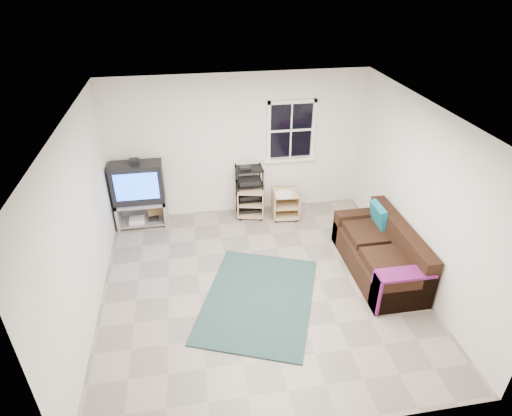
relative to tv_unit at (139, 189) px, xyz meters
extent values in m
plane|color=gray|center=(1.81, -2.06, -0.71)|extent=(4.60, 4.60, 0.00)
plane|color=white|center=(1.81, -2.06, 1.89)|extent=(4.60, 4.60, 0.00)
plane|color=silver|center=(1.81, 0.24, 0.59)|extent=(4.60, 0.00, 4.60)
plane|color=silver|center=(1.81, -4.36, 0.59)|extent=(4.60, 0.00, 4.60)
plane|color=silver|center=(-0.49, -2.06, 0.59)|extent=(0.00, 4.60, 4.60)
plane|color=silver|center=(4.11, -2.06, 0.59)|extent=(0.00, 4.60, 4.60)
cube|color=black|center=(2.76, 0.23, 0.84)|extent=(0.80, 0.01, 1.02)
cube|color=white|center=(2.76, 0.21, 1.36)|extent=(0.88, 0.06, 0.06)
cube|color=white|center=(2.76, 0.19, 0.29)|extent=(0.98, 0.14, 0.05)
cube|color=white|center=(2.35, 0.21, 0.84)|extent=(0.06, 0.06, 1.10)
cube|color=white|center=(3.17, 0.21, 0.84)|extent=(0.06, 0.06, 1.10)
cube|color=white|center=(2.76, 0.21, 0.84)|extent=(0.78, 0.04, 0.04)
cube|color=gray|center=(0.00, -0.01, -0.25)|extent=(0.88, 0.44, 0.05)
cube|color=gray|center=(-0.41, -0.01, -0.47)|extent=(0.05, 0.44, 0.49)
cube|color=gray|center=(0.42, -0.01, -0.47)|extent=(0.05, 0.44, 0.49)
cube|color=gray|center=(0.00, -0.01, -0.65)|extent=(0.78, 0.41, 0.04)
cube|color=gray|center=(0.00, 0.20, -0.47)|extent=(0.88, 0.04, 0.49)
cube|color=silver|center=(-0.11, -0.04, -0.60)|extent=(0.26, 0.21, 0.07)
cube|color=black|center=(0.19, -0.01, -0.61)|extent=(0.18, 0.16, 0.05)
cube|color=black|center=(0.00, -0.01, 0.14)|extent=(0.88, 0.37, 0.72)
cube|color=blue|center=(0.00, -0.20, 0.15)|extent=(0.72, 0.01, 0.49)
cube|color=black|center=(0.00, -0.01, 0.54)|extent=(0.16, 0.11, 0.09)
cylinder|color=black|center=(1.75, -0.11, -0.22)|extent=(0.02, 0.02, 0.98)
cylinder|color=black|center=(2.19, -0.11, -0.22)|extent=(0.02, 0.02, 0.98)
cylinder|color=black|center=(1.75, 0.20, -0.22)|extent=(0.02, 0.02, 0.98)
cylinder|color=black|center=(2.19, 0.20, -0.22)|extent=(0.02, 0.02, 0.98)
cube|color=black|center=(1.97, 0.05, -0.67)|extent=(0.49, 0.36, 0.02)
cube|color=black|center=(1.97, 0.05, -0.62)|extent=(0.38, 0.28, 0.08)
cube|color=black|center=(1.97, 0.05, -0.37)|extent=(0.49, 0.36, 0.02)
cube|color=black|center=(1.97, 0.05, -0.32)|extent=(0.38, 0.28, 0.08)
cube|color=black|center=(1.97, 0.05, -0.08)|extent=(0.49, 0.36, 0.02)
cube|color=black|center=(1.97, 0.05, -0.03)|extent=(0.38, 0.28, 0.08)
cube|color=black|center=(1.97, 0.05, 0.22)|extent=(0.49, 0.36, 0.02)
cube|color=tan|center=(1.99, -0.01, -0.16)|extent=(0.57, 0.57, 0.02)
cube|color=tan|center=(1.99, -0.01, -0.65)|extent=(0.57, 0.57, 0.02)
cube|color=tan|center=(1.77, 0.03, -0.41)|extent=(0.12, 0.47, 0.52)
cube|color=tan|center=(2.22, -0.06, -0.41)|extent=(0.12, 0.47, 0.52)
cube|color=tan|center=(2.04, 0.21, -0.41)|extent=(0.43, 0.11, 0.52)
cube|color=tan|center=(1.99, -0.01, -0.43)|extent=(0.52, 0.54, 0.02)
cylinder|color=black|center=(1.76, -0.16, -0.69)|extent=(0.05, 0.05, 0.05)
cylinder|color=black|center=(2.22, 0.13, -0.69)|extent=(0.05, 0.05, 0.05)
cube|color=tan|center=(2.61, -0.18, -0.20)|extent=(0.51, 0.51, 0.02)
cube|color=tan|center=(2.61, -0.18, -0.65)|extent=(0.51, 0.51, 0.02)
cube|color=tan|center=(2.39, -0.17, -0.43)|extent=(0.06, 0.47, 0.47)
cube|color=tan|center=(2.84, -0.20, -0.43)|extent=(0.06, 0.47, 0.47)
cube|color=tan|center=(2.63, 0.04, -0.43)|extent=(0.43, 0.05, 0.47)
cube|color=tan|center=(2.61, -0.18, -0.45)|extent=(0.46, 0.48, 0.02)
cylinder|color=black|center=(2.41, -0.36, -0.69)|extent=(0.05, 0.05, 0.05)
cylinder|color=black|center=(2.81, -0.01, -0.69)|extent=(0.05, 0.05, 0.05)
cylinder|color=silver|center=(2.55, -0.28, -0.18)|extent=(0.33, 0.33, 0.02)
cube|color=black|center=(3.66, -1.98, -0.52)|extent=(0.84, 1.87, 0.39)
cube|color=black|center=(3.97, -1.98, -0.12)|extent=(0.22, 1.87, 0.40)
cube|color=black|center=(3.66, -1.16, -0.42)|extent=(0.84, 0.22, 0.58)
cube|color=black|center=(3.66, -2.81, -0.42)|extent=(0.84, 0.22, 0.58)
cube|color=black|center=(3.58, -2.36, -0.26)|extent=(0.56, 0.67, 0.12)
cube|color=black|center=(3.58, -1.61, -0.26)|extent=(0.56, 0.67, 0.12)
cube|color=#167587|center=(3.83, -1.47, -0.04)|extent=(0.19, 0.45, 0.39)
cube|color=navy|center=(3.64, -2.81, -0.11)|extent=(0.77, 0.28, 0.04)
cube|color=navy|center=(3.26, -2.81, -0.40)|extent=(0.04, 0.28, 0.54)
cube|color=black|center=(1.73, -2.34, -0.70)|extent=(2.11, 2.43, 0.02)
cube|color=olive|center=(0.21, 0.11, -0.53)|extent=(0.28, 0.20, 0.37)
camera|label=1|loc=(0.94, -6.86, 3.52)|focal=30.00mm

